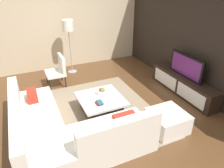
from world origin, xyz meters
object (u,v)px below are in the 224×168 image
accent_chair_near (58,69)px  ottoman (167,121)px  book_stack (99,103)px  television (186,66)px  fruit_bowl (102,91)px  coffee_table (101,104)px  sectional_couch (63,130)px  floor_lamp (68,28)px  media_console (183,85)px

accent_chair_near → ottoman: bearing=23.7°
accent_chair_near → book_stack: 2.04m
television → fruit_bowl: television is taller
fruit_bowl → book_stack: size_ratio=1.44×
book_stack → coffee_table: bearing=151.5°
sectional_couch → accent_chair_near: (-2.39, 0.42, 0.20)m
fruit_bowl → book_stack: bearing=-28.8°
television → floor_lamp: (-2.59, -2.32, 0.63)m
book_stack → media_console: bearing=92.8°
book_stack → floor_lamp: bearing=178.0°
coffee_table → book_stack: 0.32m
ottoman → floor_lamp: bearing=-164.1°
book_stack → ottoman: bearing=51.0°
fruit_bowl → book_stack: fruit_bowl is taller
media_console → floor_lamp: (-2.59, -2.32, 1.17)m
television → fruit_bowl: size_ratio=3.97×
coffee_table → media_console: bearing=87.5°
accent_chair_near → media_console: bearing=52.0°
sectional_couch → floor_lamp: floor_lamp is taller
television → sectional_couch: television is taller
fruit_bowl → television: bearing=82.7°
coffee_table → book_stack: (0.22, -0.12, 0.21)m
sectional_couch → ottoman: sectional_couch is taller
television → book_stack: bearing=-87.2°
television → ottoman: 1.75m
sectional_couch → coffee_table: sectional_couch is taller
media_console → ottoman: (1.02, -1.29, -0.05)m
accent_chair_near → ottoman: 3.31m
coffee_table → floor_lamp: 2.77m
ottoman → sectional_couch: bearing=-104.1°
television → book_stack: (0.12, -2.41, -0.38)m
media_console → fruit_bowl: size_ratio=7.67×
coffee_table → accent_chair_near: size_ratio=1.16×
sectional_couch → fruit_bowl: bearing=126.0°
television → accent_chair_near: 3.44m
sectional_couch → coffee_table: (-0.62, 1.00, -0.09)m
ottoman → fruit_bowl: (-1.30, -0.90, 0.23)m
media_console → ottoman: media_console is taller
floor_lamp → accent_chair_near: bearing=-37.8°
book_stack → fruit_bowl: bearing=151.2°
sectional_couch → accent_chair_near: size_ratio=2.88×
media_console → floor_lamp: floor_lamp is taller
media_console → television: (0.00, 0.00, 0.54)m
television → book_stack: size_ratio=5.74×
sectional_couch → floor_lamp: (-3.11, 0.98, 1.13)m
television → accent_chair_near: television is taller
book_stack → accent_chair_near: bearing=-166.9°
coffee_table → ottoman: size_ratio=1.44×
fruit_bowl → ottoman: bearing=34.7°
media_console → ottoman: size_ratio=3.07×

